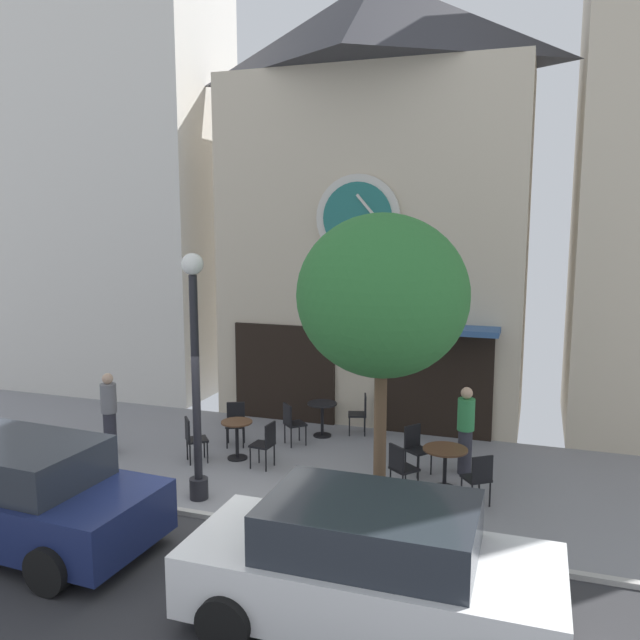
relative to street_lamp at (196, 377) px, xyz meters
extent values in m
cube|color=gray|center=(0.71, 2.02, -2.16)|extent=(26.13, 5.32, 0.05)
cube|color=#2D2D30|center=(0.71, -3.57, -2.16)|extent=(26.13, 5.85, 0.05)
cube|color=#A8A5A0|center=(0.71, -0.63, -2.10)|extent=(26.13, 0.12, 0.08)
cube|color=beige|center=(1.51, 6.10, 1.92)|extent=(7.14, 2.85, 8.12)
pyramid|color=#2D2D33|center=(1.51, 6.10, 7.07)|extent=(6.42, 3.98, 2.17)
cylinder|color=beige|center=(1.51, 4.62, 2.65)|extent=(1.91, 0.10, 1.91)
cylinder|color=#1E6660|center=(1.51, 4.56, 2.65)|extent=(1.56, 0.04, 1.56)
cube|color=beige|center=(1.70, 4.52, 2.55)|extent=(0.40, 0.03, 0.26)
cube|color=beige|center=(1.73, 4.52, 2.90)|extent=(0.48, 0.03, 0.54)
cube|color=black|center=(-0.27, 4.64, -0.99)|extent=(2.50, 0.10, 2.30)
cube|color=black|center=(3.30, 4.64, -0.99)|extent=(2.50, 0.10, 2.30)
cube|color=#33568C|center=(3.51, 4.33, 0.31)|extent=(2.28, 0.90, 0.12)
cube|color=silver|center=(-5.97, 6.35, 4.14)|extent=(6.00, 3.33, 12.55)
cylinder|color=black|center=(0.00, 0.00, -1.96)|extent=(0.32, 0.32, 0.36)
cylinder|color=black|center=(0.00, 0.00, -0.21)|extent=(0.14, 0.14, 3.84)
sphere|color=white|center=(0.00, 0.00, 1.89)|extent=(0.36, 0.36, 0.36)
cylinder|color=brown|center=(3.09, 0.31, -0.81)|extent=(0.20, 0.20, 2.65)
ellipsoid|color=#2D7033|center=(3.09, 0.31, 1.44)|extent=(2.67, 2.40, 2.53)
cylinder|color=black|center=(-0.21, 1.93, -1.76)|extent=(0.07, 0.07, 0.76)
cylinder|color=black|center=(-0.21, 1.93, -2.12)|extent=(0.40, 0.40, 0.03)
cylinder|color=brown|center=(-0.21, 1.93, -1.38)|extent=(0.63, 0.63, 0.03)
cylinder|color=black|center=(0.97, 3.79, -1.77)|extent=(0.07, 0.07, 0.74)
cylinder|color=black|center=(0.97, 3.79, -2.12)|extent=(0.40, 0.40, 0.03)
cylinder|color=black|center=(0.97, 3.79, -1.39)|extent=(0.65, 0.65, 0.03)
cylinder|color=black|center=(3.94, 1.76, -1.77)|extent=(0.07, 0.07, 0.73)
cylinder|color=black|center=(3.94, 1.76, -2.12)|extent=(0.40, 0.40, 0.03)
cylinder|color=brown|center=(3.94, 1.76, -1.40)|extent=(0.79, 0.79, 0.03)
cube|color=black|center=(-0.89, 1.53, -1.69)|extent=(0.56, 0.56, 0.04)
cube|color=black|center=(-1.03, 1.41, -1.46)|extent=(0.27, 0.32, 0.45)
cylinder|color=black|center=(-0.65, 1.50, -1.91)|extent=(0.03, 0.03, 0.45)
cylinder|color=black|center=(-0.86, 1.77, -1.91)|extent=(0.03, 0.03, 0.45)
cylinder|color=black|center=(-0.91, 1.29, -1.91)|extent=(0.03, 0.03, 0.45)
cylinder|color=black|center=(-1.13, 1.55, -1.91)|extent=(0.03, 0.03, 0.45)
cube|color=black|center=(0.59, 3.09, -1.69)|extent=(0.57, 0.57, 0.04)
cube|color=black|center=(0.47, 2.96, -1.46)|extent=(0.30, 0.30, 0.45)
cylinder|color=black|center=(0.83, 3.09, -1.91)|extent=(0.03, 0.03, 0.45)
cylinder|color=black|center=(0.59, 3.33, -1.91)|extent=(0.03, 0.03, 0.45)
cylinder|color=black|center=(0.59, 2.85, -1.91)|extent=(0.03, 0.03, 0.45)
cylinder|color=black|center=(0.35, 3.09, -1.91)|extent=(0.03, 0.03, 0.45)
cube|color=black|center=(3.29, 1.33, -1.69)|extent=(0.56, 0.56, 0.04)
cube|color=black|center=(3.18, 1.19, -1.46)|extent=(0.32, 0.27, 0.45)
cylinder|color=black|center=(3.53, 1.36, -1.91)|extent=(0.03, 0.03, 0.45)
cylinder|color=black|center=(3.27, 1.57, -1.91)|extent=(0.03, 0.03, 0.45)
cylinder|color=black|center=(3.32, 1.09, -1.91)|extent=(0.03, 0.03, 0.45)
cylinder|color=black|center=(3.06, 1.31, -1.91)|extent=(0.03, 0.03, 0.45)
cube|color=black|center=(3.37, 2.31, -1.69)|extent=(0.56, 0.56, 0.04)
cube|color=black|center=(3.22, 2.42, -1.46)|extent=(0.26, 0.33, 0.45)
cylinder|color=black|center=(3.40, 2.07, -1.91)|extent=(0.03, 0.03, 0.45)
cylinder|color=black|center=(3.60, 2.34, -1.91)|extent=(0.03, 0.03, 0.45)
cylinder|color=black|center=(3.13, 2.28, -1.91)|extent=(0.03, 0.03, 0.45)
cylinder|color=black|center=(3.34, 2.55, -1.91)|extent=(0.03, 0.03, 0.45)
cube|color=black|center=(4.52, 1.29, -1.69)|extent=(0.56, 0.56, 0.04)
cube|color=black|center=(4.62, 1.15, -1.46)|extent=(0.33, 0.26, 0.45)
cylinder|color=black|center=(4.56, 1.53, -1.91)|extent=(0.03, 0.03, 0.45)
cylinder|color=black|center=(4.28, 1.33, -1.91)|extent=(0.03, 0.03, 0.45)
cylinder|color=black|center=(4.76, 1.26, -1.91)|extent=(0.03, 0.03, 0.45)
cylinder|color=black|center=(4.48, 1.06, -1.91)|extent=(0.03, 0.03, 0.45)
cube|color=black|center=(-0.58, 2.60, -1.69)|extent=(0.52, 0.52, 0.04)
cube|color=black|center=(-0.64, 2.77, -1.46)|extent=(0.37, 0.18, 0.45)
cylinder|color=black|center=(-0.67, 2.38, -1.91)|extent=(0.03, 0.03, 0.45)
cylinder|color=black|center=(-0.36, 2.51, -1.91)|extent=(0.03, 0.03, 0.45)
cylinder|color=black|center=(-0.80, 2.70, -1.91)|extent=(0.03, 0.03, 0.45)
cylinder|color=black|center=(-0.48, 2.83, -1.91)|extent=(0.03, 0.03, 0.45)
cube|color=black|center=(1.66, 4.18, -1.69)|extent=(0.50, 0.50, 0.04)
cube|color=black|center=(1.83, 4.23, -1.46)|extent=(0.14, 0.38, 0.45)
cylinder|color=black|center=(1.44, 4.29, -1.91)|extent=(0.03, 0.03, 0.45)
cylinder|color=black|center=(1.54, 3.97, -1.91)|extent=(0.03, 0.03, 0.45)
cylinder|color=black|center=(1.77, 4.39, -1.91)|extent=(0.03, 0.03, 0.45)
cylinder|color=black|center=(1.87, 4.06, -1.91)|extent=(0.03, 0.03, 0.45)
cube|color=black|center=(0.45, 1.66, -1.69)|extent=(0.43, 0.43, 0.04)
cube|color=black|center=(0.63, 1.65, -1.46)|extent=(0.07, 0.38, 0.45)
cylinder|color=black|center=(0.30, 1.85, -1.91)|extent=(0.03, 0.03, 0.45)
cylinder|color=black|center=(0.27, 1.51, -1.91)|extent=(0.03, 0.03, 0.45)
cylinder|color=black|center=(0.64, 1.82, -1.91)|extent=(0.03, 0.03, 0.45)
cylinder|color=black|center=(0.61, 1.48, -1.91)|extent=(0.03, 0.03, 0.45)
cylinder|color=#2D2D38|center=(4.19, 2.61, -1.71)|extent=(0.33, 0.33, 0.85)
cylinder|color=#338C4C|center=(4.19, 2.61, -0.99)|extent=(0.41, 0.41, 0.60)
sphere|color=tan|center=(4.19, 2.61, -0.58)|extent=(0.22, 0.22, 0.22)
cylinder|color=#2D2D38|center=(-2.83, 1.41, -1.71)|extent=(0.35, 0.35, 0.85)
cylinder|color=slate|center=(-2.83, 1.41, -0.99)|extent=(0.43, 0.43, 0.60)
sphere|color=tan|center=(-2.83, 1.41, -0.58)|extent=(0.22, 0.22, 0.22)
cube|color=navy|center=(-1.75, -2.21, -1.54)|extent=(4.39, 2.03, 0.75)
cube|color=#262B33|center=(-1.75, -2.21, -0.89)|extent=(2.49, 1.71, 0.60)
cylinder|color=black|center=(-0.38, -3.18, -1.82)|extent=(0.65, 0.25, 0.64)
cylinder|color=black|center=(-0.29, -1.39, -1.82)|extent=(0.65, 0.25, 0.64)
cube|color=white|center=(3.66, -2.55, -1.54)|extent=(4.31, 1.82, 0.75)
cube|color=#262B33|center=(3.66, -2.55, -0.89)|extent=(2.41, 1.59, 0.60)
cylinder|color=black|center=(5.08, -1.64, -1.82)|extent=(0.64, 0.22, 0.64)
cylinder|color=black|center=(2.25, -3.45, -1.82)|extent=(0.64, 0.22, 0.64)
cylinder|color=black|center=(2.24, -1.65, -1.82)|extent=(0.64, 0.22, 0.64)
camera|label=1|loc=(5.36, -9.34, 2.57)|focal=36.44mm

